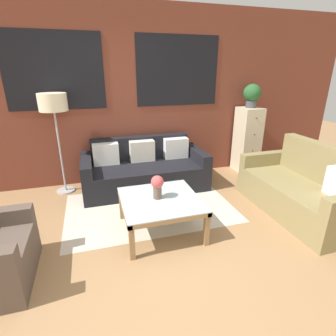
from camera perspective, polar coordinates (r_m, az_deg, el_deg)
The scene contains 10 objects.
ground_plane at distance 2.74m, azimuth -1.33°, elevation -21.19°, with size 16.00×16.00×0.00m, color #9E754C.
wall_back_brick at distance 4.46m, azimuth -10.12°, elevation 14.98°, with size 8.40×0.09×2.80m.
rug at distance 3.74m, azimuth -3.94°, elevation -8.57°, with size 2.28×1.46×0.00m.
couch_dark at distance 4.29m, azimuth -5.13°, elevation -0.47°, with size 1.95×0.88×0.78m.
settee_vintage at distance 3.92m, azimuth 27.17°, elevation -4.53°, with size 0.80×1.66×0.92m.
coffee_table at distance 3.08m, azimuth -1.68°, elevation -7.75°, with size 0.89×0.89×0.43m.
floor_lamp at distance 4.17m, azimuth -23.67°, elevation 12.06°, with size 0.40×0.40×1.52m.
drawer_cabinet at distance 5.12m, azimuth 16.84°, elevation 5.85°, with size 0.38×0.43×1.19m.
potted_plant at distance 4.99m, azimuth 17.84°, elevation 15.01°, with size 0.31×0.31×0.41m.
flower_vase at distance 2.99m, azimuth -2.34°, elevation -3.74°, with size 0.15×0.15×0.28m.
Camera 1 is at (-0.53, -1.97, 1.83)m, focal length 28.00 mm.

